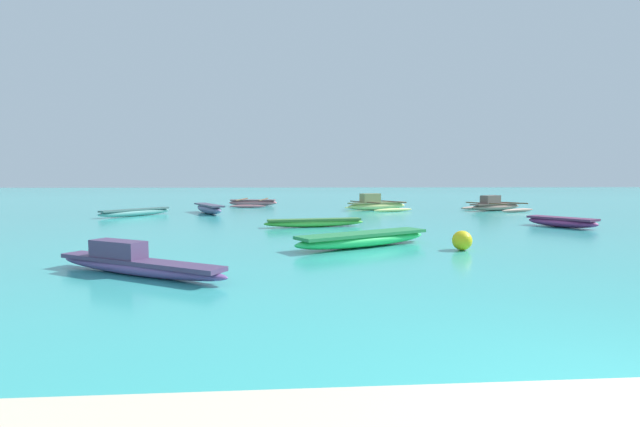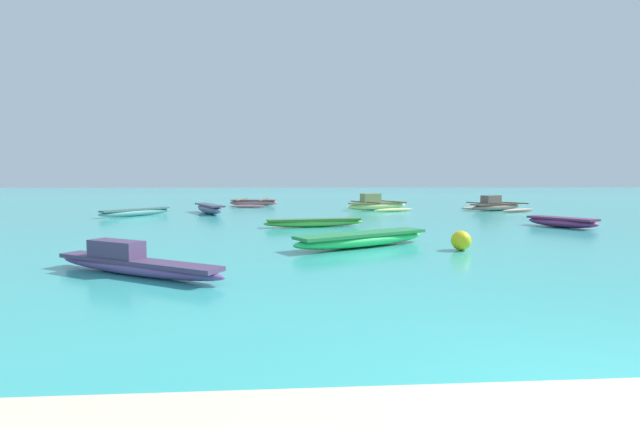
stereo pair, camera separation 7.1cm
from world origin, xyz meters
The scene contains 10 objects.
moored_boat_0 centered at (-2.00, 13.81, 0.18)m, with size 3.88×1.15×0.31m.
moored_boat_1 centered at (-7.27, 20.94, 0.27)m, with size 2.40×4.07×0.50m.
moored_boat_2 centered at (7.26, 13.13, 0.21)m, with size 1.93×2.60×0.37m.
moored_boat_3 centered at (-0.99, 8.84, 0.21)m, with size 4.04×2.72×0.38m.
moored_boat_4 centered at (-5.78, 5.80, 0.21)m, with size 3.78×2.45×0.61m.
moored_boat_5 centered at (2.20, 23.02, 0.33)m, with size 4.04×4.11×1.00m.
moored_boat_6 centered at (-5.53, 27.84, 0.23)m, with size 3.40×4.44×0.50m.
moored_boat_7 centered at (-10.56, 19.51, 0.20)m, with size 2.64×3.60×0.36m.
moored_boat_8 centered at (9.09, 22.11, 0.30)m, with size 4.01×3.94×0.90m.
mooring_buoy_0 centered at (1.36, 8.11, 0.25)m, with size 0.49×0.49×0.49m.
Camera 2 is at (-2.83, -2.19, 1.71)m, focal length 24.00 mm.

